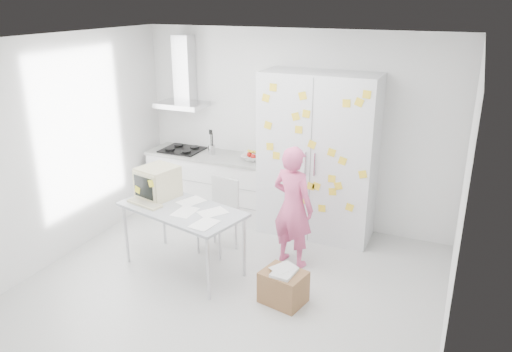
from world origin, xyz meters
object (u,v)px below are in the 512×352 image
at_px(cardboard_box, 283,286).
at_px(desk, 166,193).
at_px(person, 293,207).
at_px(chair, 220,211).

bearing_deg(cardboard_box, desk, 169.92).
height_order(person, cardboard_box, person).
bearing_deg(desk, chair, 62.44).
distance_m(person, chair, 0.98).
distance_m(desk, cardboard_box, 1.78).
distance_m(chair, cardboard_box, 1.45).
height_order(desk, chair, desk).
xyz_separation_m(desk, chair, (0.45, 0.51, -0.35)).
relative_size(person, cardboard_box, 2.91).
relative_size(person, desk, 0.93).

